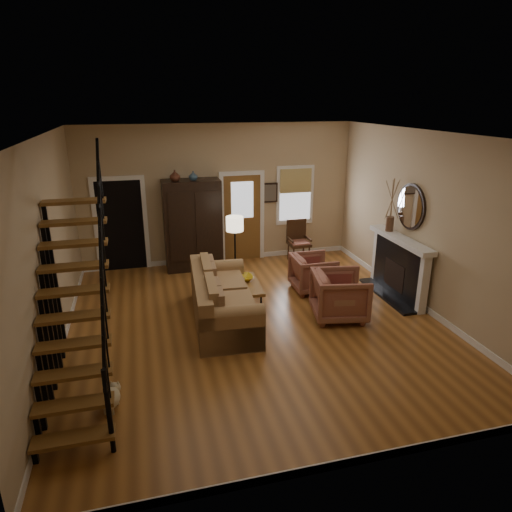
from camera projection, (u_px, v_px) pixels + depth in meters
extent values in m
plane|color=#9B5E27|center=(256.00, 324.00, 8.18)|extent=(7.00, 7.00, 0.00)
plane|color=white|center=(256.00, 134.00, 7.09)|extent=(7.00, 7.00, 0.00)
cube|color=tan|center=(219.00, 195.00, 10.83)|extent=(6.50, 0.04, 3.30)
cube|color=tan|center=(48.00, 252.00, 6.86)|extent=(0.04, 7.00, 3.30)
cube|color=tan|center=(427.00, 223.00, 8.41)|extent=(0.04, 7.00, 3.30)
cube|color=black|center=(121.00, 224.00, 10.62)|extent=(1.00, 0.36, 2.10)
cube|color=brown|center=(242.00, 218.00, 11.14)|extent=(0.90, 0.06, 2.10)
cube|color=silver|center=(295.00, 195.00, 11.29)|extent=(0.96, 0.06, 1.46)
cube|color=black|center=(400.00, 269.00, 9.19)|extent=(0.24, 1.60, 1.15)
cube|color=white|center=(401.00, 240.00, 8.97)|extent=(0.30, 1.95, 0.10)
cylinder|color=silver|center=(410.00, 207.00, 8.79)|extent=(0.05, 0.90, 0.90)
imported|color=#4C2619|center=(175.00, 176.00, 9.98)|extent=(0.24, 0.24, 0.25)
imported|color=#334C60|center=(193.00, 176.00, 10.08)|extent=(0.20, 0.20, 0.21)
imported|color=gold|center=(243.00, 278.00, 8.94)|extent=(0.40, 0.40, 0.10)
imported|color=maroon|center=(340.00, 296.00, 8.29)|extent=(1.11, 1.09, 0.87)
imported|color=maroon|center=(313.00, 273.00, 9.50)|extent=(0.86, 0.84, 0.77)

